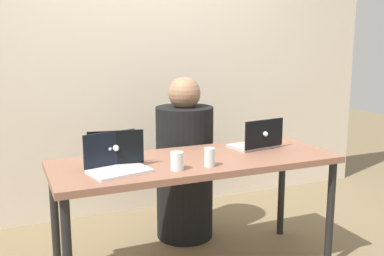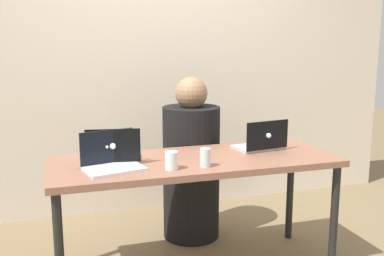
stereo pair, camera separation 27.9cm
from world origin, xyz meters
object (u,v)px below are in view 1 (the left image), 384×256
(water_glass_left, at_px, (177,162))
(laptop_back_right, at_px, (257,141))
(laptop_back_left, at_px, (115,156))
(water_glass_center, at_px, (210,158))
(laptop_front_left, at_px, (116,163))
(person_at_center, at_px, (185,167))

(water_glass_left, bearing_deg, laptop_back_right, 21.98)
(laptop_back_left, relative_size, water_glass_center, 3.20)
(laptop_back_right, distance_m, water_glass_left, 0.74)
(laptop_back_left, xyz_separation_m, laptop_front_left, (-0.03, -0.15, -0.00))
(water_glass_center, bearing_deg, water_glass_left, 178.58)
(laptop_back_left, bearing_deg, laptop_back_right, -169.72)
(water_glass_left, relative_size, water_glass_center, 0.95)
(person_at_center, height_order, water_glass_center, person_at_center)
(laptop_back_left, height_order, laptop_back_right, laptop_back_left)
(person_at_center, height_order, water_glass_left, person_at_center)
(water_glass_left, bearing_deg, person_at_center, 64.84)
(laptop_back_left, distance_m, laptop_back_right, 0.98)
(water_glass_left, distance_m, water_glass_center, 0.20)
(laptop_front_left, bearing_deg, laptop_back_right, -3.97)
(laptop_front_left, relative_size, water_glass_left, 3.48)
(laptop_front_left, height_order, water_glass_left, laptop_front_left)
(laptop_front_left, distance_m, water_glass_left, 0.34)
(water_glass_center, bearing_deg, laptop_back_left, 151.69)
(water_glass_left, height_order, water_glass_center, water_glass_center)
(laptop_front_left, bearing_deg, person_at_center, 29.43)
(laptop_back_right, bearing_deg, water_glass_center, 21.04)
(laptop_front_left, distance_m, laptop_back_right, 1.02)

